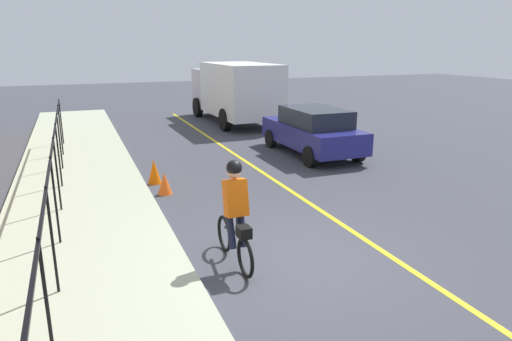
% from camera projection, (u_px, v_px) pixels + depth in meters
% --- Properties ---
extents(ground_plane, '(80.00, 80.00, 0.00)m').
position_uv_depth(ground_plane, '(296.00, 260.00, 8.00)').
color(ground_plane, '#3E3F49').
extents(lane_line_centre, '(36.00, 0.12, 0.01)m').
position_uv_depth(lane_line_centre, '(374.00, 245.00, 8.57)').
color(lane_line_centre, yellow).
rests_on(lane_line_centre, ground).
extents(sidewalk, '(40.00, 3.20, 0.15)m').
position_uv_depth(sidewalk, '(89.00, 293.00, 6.78)').
color(sidewalk, '#ADB399').
rests_on(sidewalk, ground).
extents(iron_fence, '(20.35, 0.04, 1.60)m').
position_uv_depth(iron_fence, '(51.00, 195.00, 7.20)').
color(iron_fence, black).
rests_on(iron_fence, sidewalk).
extents(cyclist_lead, '(1.71, 0.36, 1.83)m').
position_uv_depth(cyclist_lead, '(235.00, 214.00, 7.58)').
color(cyclist_lead, black).
rests_on(cyclist_lead, ground).
extents(patrol_sedan, '(4.40, 1.93, 1.58)m').
position_uv_depth(patrol_sedan, '(313.00, 130.00, 15.43)').
color(patrol_sedan, navy).
rests_on(patrol_sedan, ground).
extents(box_truck_background, '(6.75, 2.64, 2.78)m').
position_uv_depth(box_truck_background, '(235.00, 90.00, 21.55)').
color(box_truck_background, silver).
rests_on(box_truck_background, ground).
extents(traffic_cone_near, '(0.36, 0.36, 0.55)m').
position_uv_depth(traffic_cone_near, '(165.00, 183.00, 11.43)').
color(traffic_cone_near, '#FE5D18').
rests_on(traffic_cone_near, ground).
extents(traffic_cone_far, '(0.36, 0.36, 0.66)m').
position_uv_depth(traffic_cone_far, '(154.00, 172.00, 12.30)').
color(traffic_cone_far, '#F36305').
rests_on(traffic_cone_far, ground).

